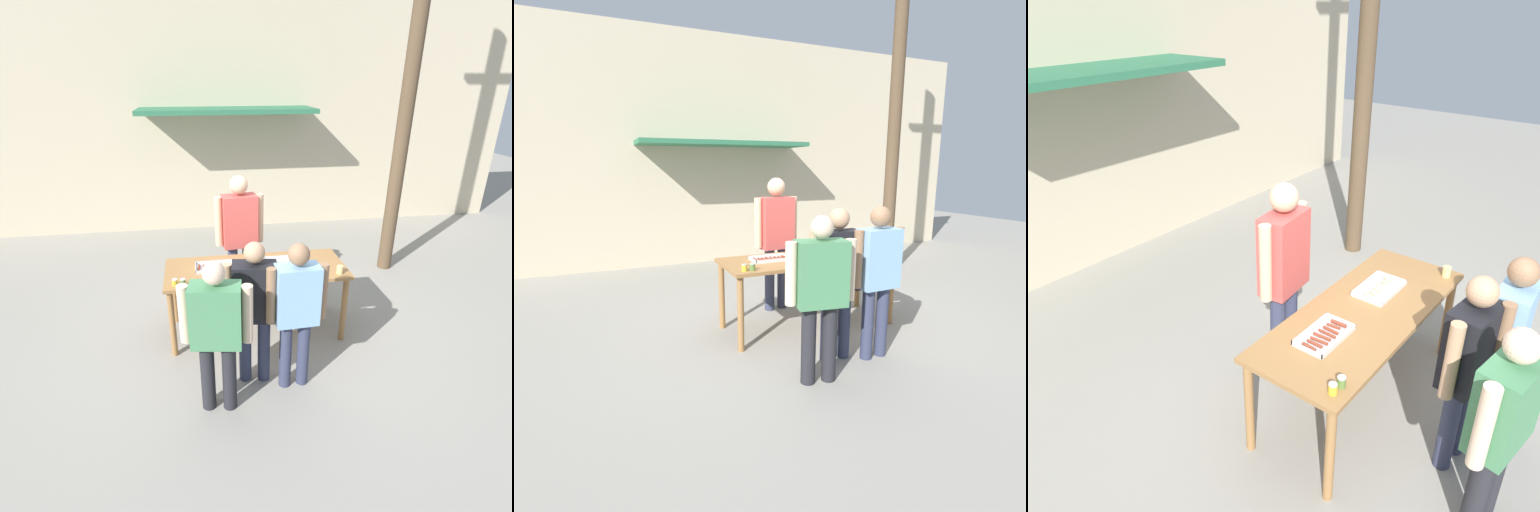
# 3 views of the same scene
# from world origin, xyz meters

# --- Properties ---
(ground_plane) EXTENTS (24.00, 24.00, 0.00)m
(ground_plane) POSITION_xyz_m (0.00, 0.00, 0.00)
(ground_plane) COLOR gray
(building_facade_back) EXTENTS (12.00, 1.11, 4.50)m
(building_facade_back) POSITION_xyz_m (0.00, 3.98, 2.26)
(building_facade_back) COLOR beige
(building_facade_back) RESTS_ON ground
(serving_table) EXTENTS (2.14, 0.84, 0.88)m
(serving_table) POSITION_xyz_m (0.00, 0.00, 0.78)
(serving_table) COLOR olive
(serving_table) RESTS_ON ground
(food_tray_sausages) EXTENTS (0.46, 0.27, 0.04)m
(food_tray_sausages) POSITION_xyz_m (-0.49, 0.06, 0.90)
(food_tray_sausages) COLOR silver
(food_tray_sausages) RESTS_ON serving_table
(food_tray_buns) EXTENTS (0.46, 0.29, 0.06)m
(food_tray_buns) POSITION_xyz_m (0.36, 0.06, 0.90)
(food_tray_buns) COLOR silver
(food_tray_buns) RESTS_ON serving_table
(condiment_jar_mustard) EXTENTS (0.06, 0.06, 0.08)m
(condiment_jar_mustard) POSITION_xyz_m (-0.94, -0.31, 0.92)
(condiment_jar_mustard) COLOR gold
(condiment_jar_mustard) RESTS_ON serving_table
(condiment_jar_ketchup) EXTENTS (0.06, 0.06, 0.08)m
(condiment_jar_ketchup) POSITION_xyz_m (-0.85, -0.32, 0.92)
(condiment_jar_ketchup) COLOR #567A38
(condiment_jar_ketchup) RESTS_ON serving_table
(beer_cup) EXTENTS (0.08, 0.08, 0.09)m
(beer_cup) POSITION_xyz_m (0.93, -0.30, 0.93)
(beer_cup) COLOR #DBC67A
(beer_cup) RESTS_ON serving_table
(person_server_behind_table) EXTENTS (0.65, 0.30, 1.83)m
(person_server_behind_table) POSITION_xyz_m (-0.11, 0.73, 1.09)
(person_server_behind_table) COLOR #333851
(person_server_behind_table) RESTS_ON ground
(person_customer_holding_hotdog) EXTENTS (0.65, 0.32, 1.56)m
(person_customer_holding_hotdog) POSITION_xyz_m (-0.55, -1.23, 0.91)
(person_customer_holding_hotdog) COLOR #232328
(person_customer_holding_hotdog) RESTS_ON ground
(person_customer_with_cup) EXTENTS (0.60, 0.25, 1.59)m
(person_customer_with_cup) POSITION_xyz_m (0.24, -1.02, 0.94)
(person_customer_with_cup) COLOR #333851
(person_customer_with_cup) RESTS_ON ground
(person_customer_waiting_in_line) EXTENTS (0.62, 0.29, 1.57)m
(person_customer_waiting_in_line) POSITION_xyz_m (-0.15, -0.88, 0.93)
(person_customer_waiting_in_line) COLOR #333851
(person_customer_waiting_in_line) RESTS_ON ground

